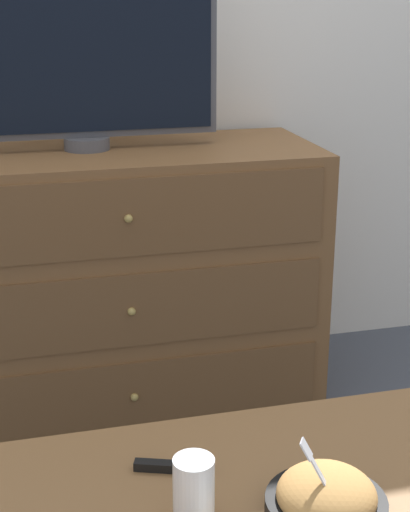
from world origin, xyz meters
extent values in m
plane|color=#474C56|center=(0.00, 0.00, 0.00)|extent=(12.00, 12.00, 0.00)
cube|color=brown|center=(-0.01, -0.29, 0.42)|extent=(1.27, 0.51, 0.85)
cube|color=brown|center=(-0.01, -0.55, 0.14)|extent=(1.17, 0.01, 0.23)
sphere|color=tan|center=(-0.01, -0.55, 0.14)|extent=(0.02, 0.02, 0.02)
cube|color=brown|center=(-0.01, -0.55, 0.42)|extent=(1.17, 0.01, 0.23)
sphere|color=tan|center=(-0.01, -0.55, 0.42)|extent=(0.02, 0.02, 0.02)
cube|color=brown|center=(-0.01, -0.55, 0.71)|extent=(1.17, 0.01, 0.23)
sphere|color=tan|center=(-0.01, -0.55, 0.71)|extent=(0.02, 0.02, 0.02)
cylinder|color=#515156|center=(-0.08, -0.25, 0.87)|extent=(0.14, 0.14, 0.04)
cube|color=#515156|center=(-0.08, -0.25, 1.15)|extent=(0.81, 0.04, 0.53)
cube|color=black|center=(-0.08, -0.27, 1.15)|extent=(0.77, 0.01, 0.49)
cube|color=olive|center=(0.08, -1.49, 0.43)|extent=(0.99, 0.60, 0.02)
cylinder|color=brown|center=(0.54, -1.23, 0.21)|extent=(0.04, 0.04, 0.42)
cylinder|color=black|center=(0.17, -1.58, 0.45)|extent=(0.22, 0.22, 0.04)
ellipsoid|color=tan|center=(0.17, -1.58, 0.48)|extent=(0.18, 0.18, 0.09)
cube|color=silver|center=(0.16, -1.60, 0.52)|extent=(0.07, 0.05, 0.12)
cube|color=silver|center=(0.13, -1.58, 0.58)|extent=(0.03, 0.03, 0.03)
cylinder|color=beige|center=(-0.05, -1.52, 0.47)|extent=(0.07, 0.07, 0.07)
cylinder|color=white|center=(-0.05, -1.52, 0.49)|extent=(0.07, 0.07, 0.12)
cube|color=black|center=(-0.06, -1.38, 0.45)|extent=(0.15, 0.07, 0.02)
camera|label=1|loc=(-0.32, -2.64, 1.33)|focal=55.00mm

